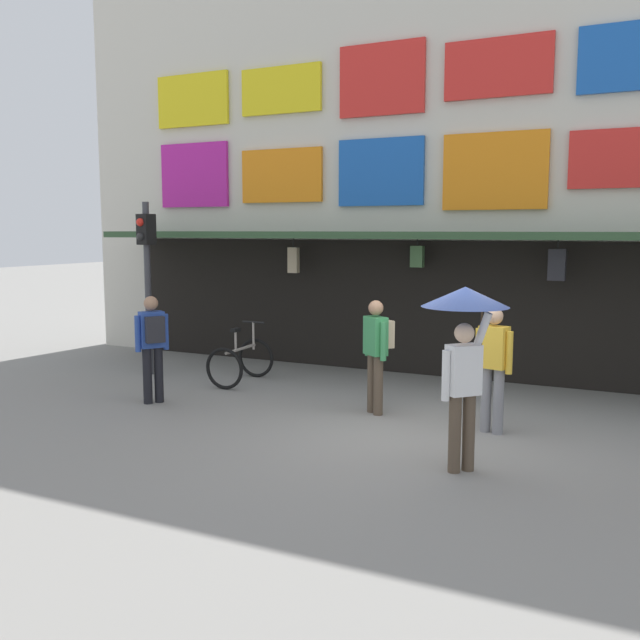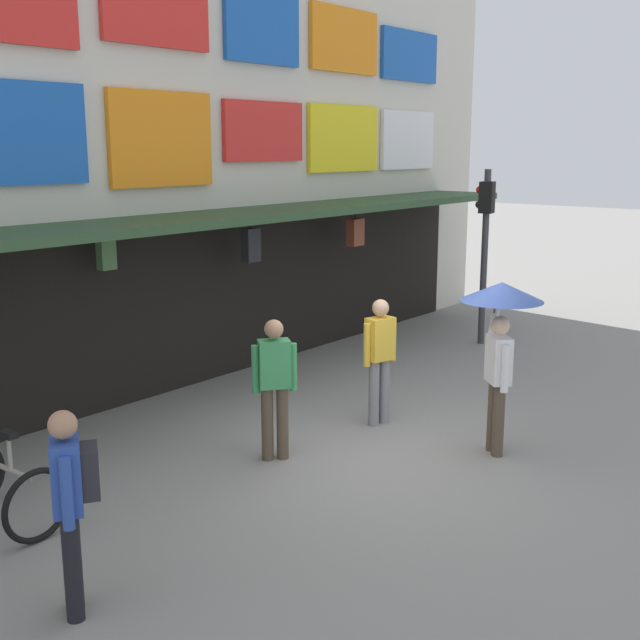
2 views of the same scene
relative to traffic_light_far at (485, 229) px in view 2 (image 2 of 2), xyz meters
The scene contains 8 objects.
ground_plane 6.25m from the traffic_light_far, 162.40° to the right, with size 80.00×80.00×0.00m, color gray.
shopfront 6.52m from the traffic_light_far, 153.52° to the left, with size 18.00×2.60×8.00m.
traffic_light_far is the anchor object (origin of this frame).
bicycle_parked 9.66m from the traffic_light_far, behind, with size 0.76×1.19×1.05m.
pedestrian_in_white 10.15m from the traffic_light_far, 169.96° to the right, with size 0.47×0.48×1.68m.
pedestrian_in_green 5.09m from the traffic_light_far, 167.49° to the right, with size 0.52×0.30×1.68m.
pedestrian_with_umbrella 5.55m from the traffic_light_far, 150.27° to the right, with size 0.96×0.96×2.08m.
pedestrian_in_black 6.73m from the traffic_light_far, behind, with size 0.48×0.47×1.68m.
Camera 2 is at (-7.54, -5.04, 3.61)m, focal length 44.89 mm.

